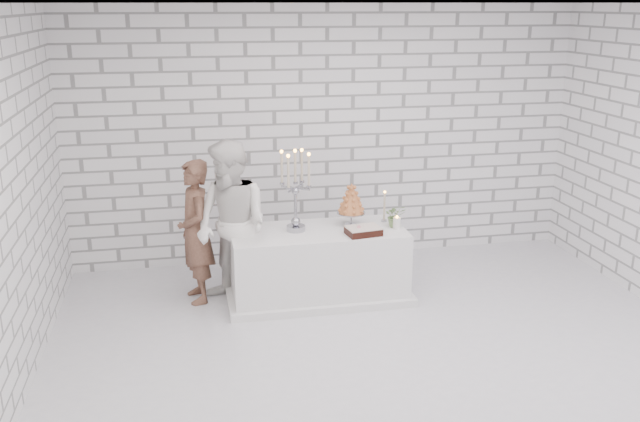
{
  "coord_description": "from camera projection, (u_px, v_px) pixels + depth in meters",
  "views": [
    {
      "loc": [
        -1.65,
        -5.29,
        3.0
      ],
      "look_at": [
        -0.39,
        0.98,
        1.05
      ],
      "focal_mm": 38.44,
      "sensor_mm": 36.0,
      "label": 1
    }
  ],
  "objects": [
    {
      "name": "ceiling",
      "position": [
        394.0,
        3.0,
        5.27
      ],
      "size": [
        6.0,
        5.0,
        0.01
      ],
      "primitive_type": "cube",
      "color": "white",
      "rests_on": "ground"
    },
    {
      "name": "croquembouche",
      "position": [
        351.0,
        204.0,
        7.15
      ],
      "size": [
        0.35,
        0.35,
        0.46
      ],
      "primitive_type": null,
      "rotation": [
        0.0,
        0.0,
        0.2
      ],
      "color": "#954F25",
      "rests_on": "cake_table"
    },
    {
      "name": "wall_back",
      "position": [
        327.0,
        136.0,
        8.06
      ],
      "size": [
        6.0,
        0.01,
        3.0
      ],
      "primitive_type": "cube",
      "color": "white",
      "rests_on": "ground"
    },
    {
      "name": "pillar_candle",
      "position": [
        397.0,
        223.0,
        7.1
      ],
      "size": [
        0.1,
        0.1,
        0.12
      ],
      "primitive_type": "cylinder",
      "rotation": [
        0.0,
        0.0,
        0.31
      ],
      "color": "white",
      "rests_on": "cake_table"
    },
    {
      "name": "flowers",
      "position": [
        395.0,
        216.0,
        7.15
      ],
      "size": [
        0.24,
        0.21,
        0.24
      ],
      "primitive_type": "imported",
      "rotation": [
        0.0,
        0.0,
        -0.13
      ],
      "color": "#507E44",
      "rests_on": "cake_table"
    },
    {
      "name": "extra_taper",
      "position": [
        384.0,
        207.0,
        7.3
      ],
      "size": [
        0.07,
        0.07,
        0.32
      ],
      "primitive_type": "cylinder",
      "rotation": [
        0.0,
        0.0,
        0.13
      ],
      "color": "#C2B296",
      "rests_on": "cake_table"
    },
    {
      "name": "cake_table",
      "position": [
        318.0,
        264.0,
        7.18
      ],
      "size": [
        1.8,
        0.8,
        0.75
      ],
      "primitive_type": "cube",
      "color": "white",
      "rests_on": "ground"
    },
    {
      "name": "candelabra",
      "position": [
        295.0,
        191.0,
        6.93
      ],
      "size": [
        0.4,
        0.4,
        0.86
      ],
      "primitive_type": null,
      "rotation": [
        0.0,
        0.0,
        0.16
      ],
      "color": "#9898A2",
      "rests_on": "cake_table"
    },
    {
      "name": "ground",
      "position": [
        384.0,
        351.0,
        6.15
      ],
      "size": [
        6.0,
        5.0,
        0.01
      ],
      "primitive_type": "cube",
      "color": "silver",
      "rests_on": "ground"
    },
    {
      "name": "groom",
      "position": [
        195.0,
        232.0,
        7.02
      ],
      "size": [
        0.46,
        0.61,
        1.5
      ],
      "primitive_type": "imported",
      "rotation": [
        0.0,
        0.0,
        -1.37
      ],
      "color": "brown",
      "rests_on": "ground"
    },
    {
      "name": "wall_front",
      "position": [
        536.0,
        321.0,
        3.37
      ],
      "size": [
        6.0,
        0.01,
        3.0
      ],
      "primitive_type": "cube",
      "color": "white",
      "rests_on": "ground"
    },
    {
      "name": "chocolate_cake",
      "position": [
        363.0,
        231.0,
        6.92
      ],
      "size": [
        0.37,
        0.28,
        0.08
      ],
      "primitive_type": "cube",
      "rotation": [
        0.0,
        0.0,
        0.14
      ],
      "color": "black",
      "rests_on": "cake_table"
    },
    {
      "name": "bride",
      "position": [
        232.0,
        226.0,
        6.85
      ],
      "size": [
        1.04,
        1.06,
        1.72
      ],
      "primitive_type": "imported",
      "rotation": [
        0.0,
        0.0,
        -0.86
      ],
      "color": "white",
      "rests_on": "ground"
    },
    {
      "name": "wall_left",
      "position": [
        6.0,
        211.0,
        5.15
      ],
      "size": [
        0.01,
        5.0,
        3.0
      ],
      "primitive_type": "cube",
      "color": "white",
      "rests_on": "ground"
    }
  ]
}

